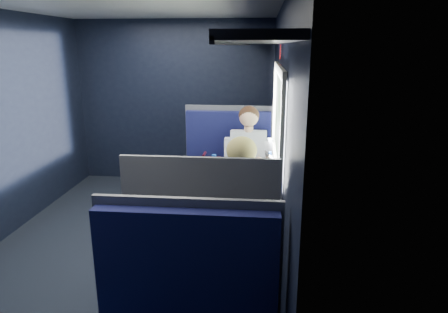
# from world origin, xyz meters

# --- Properties ---
(ground) EXTENTS (2.80, 4.20, 0.01)m
(ground) POSITION_xyz_m (0.00, 0.00, -0.01)
(ground) COLOR black
(room_shell) EXTENTS (3.00, 4.40, 2.40)m
(room_shell) POSITION_xyz_m (0.02, 0.00, 1.48)
(room_shell) COLOR black
(room_shell) RESTS_ON ground
(table) EXTENTS (0.62, 1.00, 0.74)m
(table) POSITION_xyz_m (1.03, 0.00, 0.66)
(table) COLOR #54565E
(table) RESTS_ON ground
(seat_bay_near) EXTENTS (1.04, 0.62, 1.26)m
(seat_bay_near) POSITION_xyz_m (0.84, 0.87, 0.42)
(seat_bay_near) COLOR #0E0F3D
(seat_bay_near) RESTS_ON ground
(seat_bay_far) EXTENTS (1.04, 0.62, 1.26)m
(seat_bay_far) POSITION_xyz_m (0.85, -0.87, 0.41)
(seat_bay_far) COLOR #0E0F3D
(seat_bay_far) RESTS_ON ground
(seat_row_front) EXTENTS (1.04, 0.51, 1.16)m
(seat_row_front) POSITION_xyz_m (0.85, 1.80, 0.41)
(seat_row_front) COLOR #0E0F3D
(seat_row_front) RESTS_ON ground
(man) EXTENTS (0.53, 0.56, 1.32)m
(man) POSITION_xyz_m (1.10, 0.70, 0.72)
(man) COLOR black
(man) RESTS_ON ground
(woman) EXTENTS (0.53, 0.56, 1.32)m
(woman) POSITION_xyz_m (1.10, -0.71, 0.73)
(woman) COLOR black
(woman) RESTS_ON ground
(papers) EXTENTS (0.58, 0.82, 0.01)m
(papers) POSITION_xyz_m (0.90, 0.08, 0.74)
(papers) COLOR white
(papers) RESTS_ON table
(laptop) EXTENTS (0.29, 0.34, 0.22)m
(laptop) POSITION_xyz_m (1.28, 0.11, 0.80)
(laptop) COLOR silver
(laptop) RESTS_ON table
(bottle_small) EXTENTS (0.06, 0.06, 0.20)m
(bottle_small) POSITION_xyz_m (1.33, 0.26, 0.83)
(bottle_small) COLOR silver
(bottle_small) RESTS_ON table
(cup) EXTENTS (0.06, 0.06, 0.08)m
(cup) POSITION_xyz_m (1.33, 0.37, 0.78)
(cup) COLOR white
(cup) RESTS_ON table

